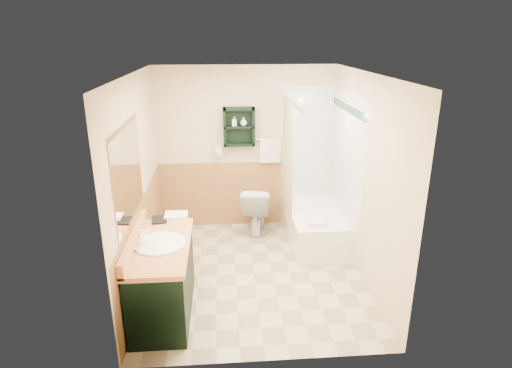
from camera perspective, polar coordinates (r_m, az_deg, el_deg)
The scene contains 25 objects.
floor at distance 5.40m, azimuth -0.33°, elevation -11.84°, with size 3.00×3.00×0.00m, color #C9B993.
back_wall at distance 6.34m, azimuth -1.37°, elevation 4.77°, with size 2.60×0.04×2.40m, color beige.
left_wall at distance 4.97m, azimuth -15.72°, elevation -0.11°, with size 0.04×3.00×2.40m, color beige.
right_wall at distance 5.15m, azimuth 14.47°, elevation 0.66°, with size 0.04×3.00×2.40m, color beige.
ceiling at distance 4.63m, azimuth -0.39°, elevation 14.71°, with size 2.60×3.00×0.04m, color white.
wainscot_left at distance 5.23m, azimuth -14.64°, elevation -7.35°, with size 2.98×2.98×1.00m, color #A97B44, non-canonical shape.
wainscot_back at distance 6.51m, azimuth -1.31°, elevation -1.28°, with size 2.58×2.58×1.00m, color #A97B44, non-canonical shape.
mirror_frame at distance 4.36m, azimuth -16.72°, elevation 1.22°, with size 1.30×1.30×1.00m, color brown, non-canonical shape.
mirror_glass at distance 4.36m, azimuth -16.65°, elevation 1.22°, with size 1.20×1.20×0.90m, color white, non-canonical shape.
tile_right at distance 5.86m, azimuth 11.69°, elevation 1.61°, with size 1.50×1.50×2.10m, color white, non-canonical shape.
tile_back at distance 6.47m, azimuth 7.78°, elevation 3.52°, with size 0.95×0.95×2.10m, color white, non-canonical shape.
tile_accent at distance 5.66m, azimuth 12.17°, elevation 9.83°, with size 1.50×1.50×0.10m, color #134328, non-canonical shape.
wall_shelf at distance 6.14m, azimuth -2.28°, elevation 7.64°, with size 0.45×0.15×0.55m, color black.
hair_dryer at distance 6.24m, azimuth -5.00°, elevation 4.47°, with size 0.10×0.24×0.18m, color silver, non-canonical shape.
towel_bar at distance 6.26m, azimuth 1.87°, elevation 6.00°, with size 0.40×0.06×0.40m, color white, non-canonical shape.
curtain_rod at distance 5.48m, azimuth 4.67°, elevation 10.95°, with size 0.03×0.03×1.60m, color silver.
shower_curtain at distance 5.83m, azimuth 4.18°, elevation 2.92°, with size 1.05×1.05×1.70m, color beige, non-canonical shape.
vanity at distance 4.64m, azimuth -12.33°, elevation -12.24°, with size 0.59×1.26×0.80m, color black.
bathtub at distance 6.15m, azimuth 7.74°, elevation -5.35°, with size 0.73×1.50×0.49m, color white.
toilet at distance 6.29m, azimuth 0.12°, elevation -3.44°, with size 0.41×0.73×0.71m, color white.
counter_towel at distance 5.03m, azimuth -10.59°, elevation -4.14°, with size 0.26×0.20×0.04m, color white.
vanity_book at distance 4.94m, azimuth -13.82°, elevation -3.65°, with size 0.17×0.02×0.22m, color black.
tub_towel at distance 5.53m, azimuth 7.98°, elevation -5.11°, with size 0.25×0.21×0.07m, color white.
soap_bottle_a at distance 6.12m, azimuth -2.90°, elevation 8.04°, with size 0.06×0.14×0.06m, color white.
soap_bottle_b at distance 6.13m, azimuth -1.65°, elevation 8.21°, with size 0.09×0.12×0.09m, color white.
Camera 1 is at (-0.34, -4.60, 2.79)m, focal length 30.00 mm.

